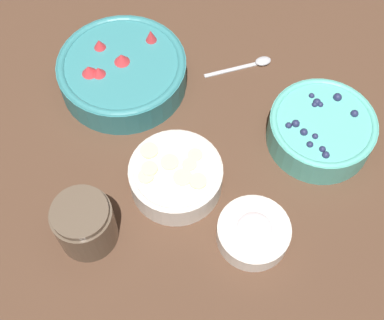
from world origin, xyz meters
name	(u,v)px	position (x,y,z in m)	size (l,w,h in m)	color
ground_plane	(205,140)	(0.00, 0.00, 0.00)	(4.00, 4.00, 0.00)	#4C3323
bowl_strawberries	(122,71)	(0.01, 0.20, 0.04)	(0.24, 0.24, 0.08)	teal
bowl_blueberries	(321,129)	(0.13, -0.16, 0.04)	(0.19, 0.19, 0.07)	#56B7A8
bowl_bananas	(176,175)	(-0.10, -0.02, 0.03)	(0.16, 0.16, 0.06)	silver
bowl_cream	(254,232)	(-0.10, -0.18, 0.02)	(0.12, 0.12, 0.05)	white
jar_chocolate	(85,224)	(-0.26, 0.04, 0.04)	(0.10, 0.10, 0.10)	brown
spoon	(251,64)	(0.19, 0.04, 0.00)	(0.12, 0.09, 0.01)	#B2B2B7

